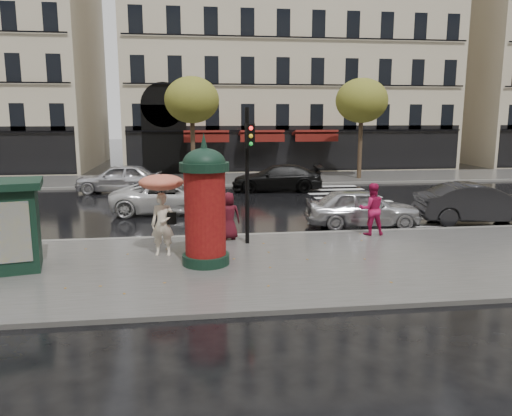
{
  "coord_description": "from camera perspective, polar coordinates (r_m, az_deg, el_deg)",
  "views": [
    {
      "loc": [
        -2.29,
        -13.99,
        4.25
      ],
      "look_at": [
        -0.19,
        1.5,
        1.34
      ],
      "focal_mm": 35.0,
      "sensor_mm": 36.0,
      "label": 1
    }
  ],
  "objects": [
    {
      "name": "bldg_far_corner",
      "position": [
        45.32,
        3.12,
        19.49
      ],
      "size": [
        26.0,
        14.0,
        22.9
      ],
      "color": "#B7A88C",
      "rests_on": "ground"
    },
    {
      "name": "zebra_crossing",
      "position": [
        25.36,
        11.5,
        0.7
      ],
      "size": [
        3.6,
        11.75,
        0.01
      ],
      "primitive_type": "cube",
      "color": "silver",
      "rests_on": "ground"
    },
    {
      "name": "woman_umbrella",
      "position": [
        14.95,
        -10.7,
        0.84
      ],
      "size": [
        1.31,
        1.31,
        2.51
      ],
      "color": "#F3E4C8",
      "rests_on": "near_sidewalk"
    },
    {
      "name": "car_silver",
      "position": [
        19.66,
        12.04,
        0.06
      ],
      "size": [
        4.54,
        2.18,
        1.5
      ],
      "primitive_type": "imported",
      "rotation": [
        0.0,
        0.0,
        1.48
      ],
      "color": "#B0B0B5",
      "rests_on": "ground"
    },
    {
      "name": "car_black",
      "position": [
        28.42,
        2.41,
        3.45
      ],
      "size": [
        5.3,
        2.59,
        1.49
      ],
      "primitive_type": "imported",
      "rotation": [
        0.0,
        0.0,
        -1.67
      ],
      "color": "black",
      "rests_on": "ground"
    },
    {
      "name": "newsstand",
      "position": [
        14.94,
        -26.85,
        -1.71
      ],
      "size": [
        2.34,
        2.1,
        2.43
      ],
      "color": "black",
      "rests_on": "near_sidewalk"
    },
    {
      "name": "near_sidewalk",
      "position": [
        14.31,
        1.85,
        -6.48
      ],
      "size": [
        90.0,
        7.0,
        0.12
      ],
      "primitive_type": "cube",
      "color": "#474744",
      "rests_on": "ground"
    },
    {
      "name": "car_white",
      "position": [
        22.25,
        -9.92,
        1.21
      ],
      "size": [
        5.09,
        2.43,
        1.4
      ],
      "primitive_type": "imported",
      "rotation": [
        0.0,
        0.0,
        1.55
      ],
      "color": "silver",
      "rests_on": "ground"
    },
    {
      "name": "tree_far_right",
      "position": [
        33.94,
        12.0,
        11.87
      ],
      "size": [
        3.4,
        3.4,
        6.64
      ],
      "color": "#38281C",
      "rests_on": "ground"
    },
    {
      "name": "woman_red",
      "position": [
        17.85,
        13.07,
        -0.12
      ],
      "size": [
        0.93,
        0.75,
        1.82
      ],
      "primitive_type": "imported",
      "rotation": [
        0.0,
        0.0,
        3.08
      ],
      "color": "#B4164C",
      "rests_on": "near_sidewalk"
    },
    {
      "name": "far_sidewalk",
      "position": [
        33.33,
        -3.71,
        3.3
      ],
      "size": [
        90.0,
        6.0,
        0.12
      ],
      "primitive_type": "cube",
      "color": "#474744",
      "rests_on": "ground"
    },
    {
      "name": "car_far_silver",
      "position": [
        28.82,
        -15.35,
        3.31
      ],
      "size": [
        4.88,
        2.32,
        1.61
      ],
      "primitive_type": "imported",
      "rotation": [
        0.0,
        0.0,
        -1.66
      ],
      "color": "silver",
      "rests_on": "ground"
    },
    {
      "name": "tree_far_left",
      "position": [
        32.01,
        -7.34,
        12.1
      ],
      "size": [
        3.4,
        3.4,
        6.64
      ],
      "color": "#38281C",
      "rests_on": "ground"
    },
    {
      "name": "ground",
      "position": [
        14.8,
        1.53,
        -6.14
      ],
      "size": [
        160.0,
        160.0,
        0.0
      ],
      "primitive_type": "plane",
      "color": "black",
      "rests_on": "ground"
    },
    {
      "name": "morris_column",
      "position": [
        13.85,
        -5.86,
        0.64
      ],
      "size": [
        1.37,
        1.37,
        3.67
      ],
      "color": "black",
      "rests_on": "near_sidewalk"
    },
    {
      "name": "traffic_light",
      "position": [
        15.89,
        -0.92,
        5.2
      ],
      "size": [
        0.31,
        0.43,
        4.37
      ],
      "color": "black",
      "rests_on": "near_sidewalk"
    },
    {
      "name": "car_darkgrey",
      "position": [
        21.75,
        24.07,
        0.48
      ],
      "size": [
        4.99,
        2.3,
        1.59
      ],
      "primitive_type": "imported",
      "rotation": [
        0.0,
        0.0,
        1.44
      ],
      "color": "black",
      "rests_on": "ground"
    },
    {
      "name": "near_kerb",
      "position": [
        17.65,
        -0.03,
        -3.15
      ],
      "size": [
        90.0,
        0.25,
        0.14
      ],
      "primitive_type": "cube",
      "color": "slate",
      "rests_on": "ground"
    },
    {
      "name": "man_burgundy",
      "position": [
        16.77,
        -3.15,
        -0.91
      ],
      "size": [
        0.83,
        0.58,
        1.61
      ],
      "primitive_type": "imported",
      "rotation": [
        0.0,
        0.0,
        3.23
      ],
      "color": "#480E18",
      "rests_on": "near_sidewalk"
    },
    {
      "name": "far_kerb",
      "position": [
        30.37,
        -3.31,
        2.61
      ],
      "size": [
        90.0,
        0.25,
        0.14
      ],
      "primitive_type": "cube",
      "color": "slate",
      "rests_on": "ground"
    }
  ]
}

